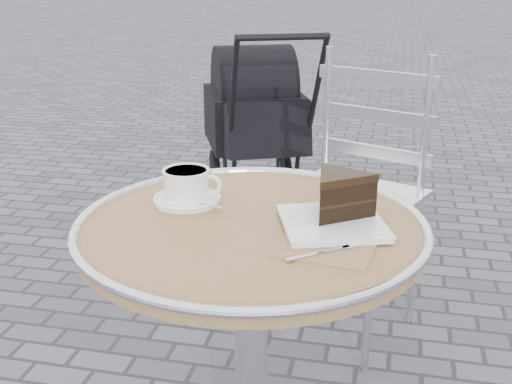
% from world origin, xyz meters
% --- Properties ---
extents(cafe_table, '(0.72, 0.72, 0.74)m').
position_xyz_m(cafe_table, '(0.00, 0.00, 0.57)').
color(cafe_table, silver).
rests_on(cafe_table, ground).
extents(cappuccino_set, '(0.16, 0.14, 0.07)m').
position_xyz_m(cappuccino_set, '(-0.16, 0.09, 0.76)').
color(cappuccino_set, white).
rests_on(cappuccino_set, cafe_table).
extents(cake_plate_set, '(0.25, 0.32, 0.11)m').
position_xyz_m(cake_plate_set, '(0.17, 0.04, 0.78)').
color(cake_plate_set, '#9A7254').
rests_on(cake_plate_set, cafe_table).
extents(bistro_chair, '(0.56, 0.56, 0.96)m').
position_xyz_m(bistro_chair, '(0.17, 0.92, 0.59)').
color(bistro_chair, silver).
rests_on(bistro_chair, ground).
extents(baby_stroller, '(0.74, 1.01, 0.96)m').
position_xyz_m(baby_stroller, '(-0.42, 1.93, 0.43)').
color(baby_stroller, black).
rests_on(baby_stroller, ground).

